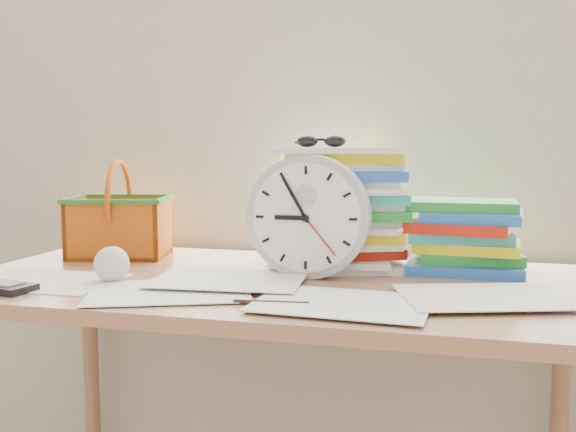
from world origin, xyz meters
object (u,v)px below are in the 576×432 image
(basket, at_px, (120,209))
(desk, at_px, (273,312))
(book_stack, at_px, (466,236))
(paper_stack, at_px, (335,208))
(clock, at_px, (309,216))

(basket, bearing_deg, desk, -33.93)
(book_stack, distance_m, basket, 0.89)
(book_stack, bearing_deg, desk, -154.85)
(desk, xyz_separation_m, paper_stack, (0.11, 0.18, 0.22))
(book_stack, bearing_deg, clock, -155.03)
(clock, xyz_separation_m, basket, (-0.55, 0.15, -0.01))
(clock, bearing_deg, paper_stack, 76.72)
(paper_stack, distance_m, basket, 0.58)
(basket, bearing_deg, book_stack, -12.25)
(clock, bearing_deg, basket, 165.03)
(paper_stack, relative_size, clock, 1.20)
(desk, xyz_separation_m, clock, (0.07, 0.04, 0.21))
(paper_stack, xyz_separation_m, basket, (-0.58, 0.00, -0.02))
(desk, height_order, basket, basket)
(clock, relative_size, book_stack, 0.98)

